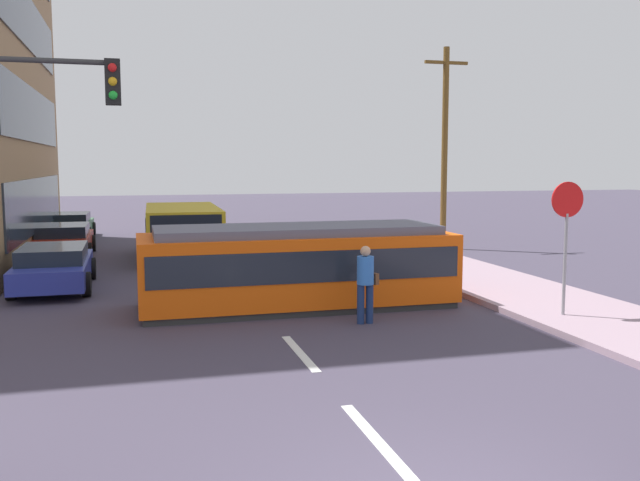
{
  "coord_description": "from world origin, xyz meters",
  "views": [
    {
      "loc": [
        -2.8,
        -5.67,
        3.41
      ],
      "look_at": [
        1.22,
        9.11,
        1.67
      ],
      "focal_mm": 38.3,
      "sensor_mm": 36.0,
      "label": 1
    }
  ],
  "objects_px": {
    "parked_sedan_far": "(64,240)",
    "stop_sign": "(567,220)",
    "parked_sedan_mid": "(54,266)",
    "city_bus": "(182,229)",
    "parked_sedan_furthest": "(70,225)",
    "traffic_light_mast": "(15,140)",
    "utility_pole_mid": "(445,145)",
    "pedestrian_crossing": "(366,280)",
    "streetcar_tram": "(297,265)"
  },
  "relations": [
    {
      "from": "streetcar_tram",
      "to": "utility_pole_mid",
      "type": "bearing_deg",
      "value": 48.68
    },
    {
      "from": "city_bus",
      "to": "pedestrian_crossing",
      "type": "relative_size",
      "value": 3.58
    },
    {
      "from": "stop_sign",
      "to": "parked_sedan_far",
      "type": "bearing_deg",
      "value": 129.81
    },
    {
      "from": "pedestrian_crossing",
      "to": "stop_sign",
      "type": "distance_m",
      "value": 4.49
    },
    {
      "from": "pedestrian_crossing",
      "to": "parked_sedan_furthest",
      "type": "bearing_deg",
      "value": 111.63
    },
    {
      "from": "utility_pole_mid",
      "to": "parked_sedan_furthest",
      "type": "bearing_deg",
      "value": 152.84
    },
    {
      "from": "streetcar_tram",
      "to": "pedestrian_crossing",
      "type": "distance_m",
      "value": 2.29
    },
    {
      "from": "traffic_light_mast",
      "to": "utility_pole_mid",
      "type": "xyz_separation_m",
      "value": [
        13.97,
        11.46,
        0.32
      ]
    },
    {
      "from": "utility_pole_mid",
      "to": "traffic_light_mast",
      "type": "bearing_deg",
      "value": -140.64
    },
    {
      "from": "city_bus",
      "to": "pedestrian_crossing",
      "type": "xyz_separation_m",
      "value": [
        3.06,
        -11.32,
        -0.13
      ]
    },
    {
      "from": "traffic_light_mast",
      "to": "utility_pole_mid",
      "type": "bearing_deg",
      "value": 39.36
    },
    {
      "from": "parked_sedan_mid",
      "to": "stop_sign",
      "type": "distance_m",
      "value": 13.16
    },
    {
      "from": "stop_sign",
      "to": "utility_pole_mid",
      "type": "xyz_separation_m",
      "value": [
        3.0,
        12.33,
        1.95
      ]
    },
    {
      "from": "city_bus",
      "to": "utility_pole_mid",
      "type": "distance_m",
      "value": 10.72
    },
    {
      "from": "parked_sedan_mid",
      "to": "traffic_light_mast",
      "type": "bearing_deg",
      "value": -89.02
    },
    {
      "from": "parked_sedan_mid",
      "to": "city_bus",
      "type": "bearing_deg",
      "value": 54.3
    },
    {
      "from": "streetcar_tram",
      "to": "utility_pole_mid",
      "type": "xyz_separation_m",
      "value": [
        8.22,
        9.35,
        3.14
      ]
    },
    {
      "from": "stop_sign",
      "to": "parked_sedan_mid",
      "type": "bearing_deg",
      "value": 147.93
    },
    {
      "from": "stop_sign",
      "to": "utility_pole_mid",
      "type": "height_order",
      "value": "utility_pole_mid"
    },
    {
      "from": "parked_sedan_mid",
      "to": "traffic_light_mast",
      "type": "xyz_separation_m",
      "value": [
        0.1,
        -6.07,
        3.2
      ]
    },
    {
      "from": "parked_sedan_furthest",
      "to": "utility_pole_mid",
      "type": "height_order",
      "value": "utility_pole_mid"
    },
    {
      "from": "parked_sedan_mid",
      "to": "traffic_light_mast",
      "type": "relative_size",
      "value": 0.84
    },
    {
      "from": "parked_sedan_far",
      "to": "stop_sign",
      "type": "bearing_deg",
      "value": -50.19
    },
    {
      "from": "parked_sedan_far",
      "to": "traffic_light_mast",
      "type": "height_order",
      "value": "traffic_light_mast"
    },
    {
      "from": "pedestrian_crossing",
      "to": "stop_sign",
      "type": "xyz_separation_m",
      "value": [
        4.22,
        -0.91,
        1.25
      ]
    },
    {
      "from": "pedestrian_crossing",
      "to": "parked_sedan_mid",
      "type": "distance_m",
      "value": 9.14
    },
    {
      "from": "parked_sedan_far",
      "to": "traffic_light_mast",
      "type": "xyz_separation_m",
      "value": [
        0.49,
        -12.88,
        3.2
      ]
    },
    {
      "from": "parked_sedan_mid",
      "to": "stop_sign",
      "type": "xyz_separation_m",
      "value": [
        11.08,
        -6.94,
        1.57
      ]
    },
    {
      "from": "pedestrian_crossing",
      "to": "utility_pole_mid",
      "type": "relative_size",
      "value": 0.21
    },
    {
      "from": "city_bus",
      "to": "utility_pole_mid",
      "type": "relative_size",
      "value": 0.75
    },
    {
      "from": "streetcar_tram",
      "to": "traffic_light_mast",
      "type": "distance_m",
      "value": 6.75
    },
    {
      "from": "streetcar_tram",
      "to": "stop_sign",
      "type": "xyz_separation_m",
      "value": [
        5.22,
        -2.98,
        1.19
      ]
    },
    {
      "from": "parked_sedan_furthest",
      "to": "utility_pole_mid",
      "type": "xyz_separation_m",
      "value": [
        14.74,
        -7.56,
        3.52
      ]
    },
    {
      "from": "parked_sedan_mid",
      "to": "parked_sedan_far",
      "type": "bearing_deg",
      "value": 93.2
    },
    {
      "from": "city_bus",
      "to": "parked_sedan_furthest",
      "type": "relative_size",
      "value": 1.33
    },
    {
      "from": "stop_sign",
      "to": "traffic_light_mast",
      "type": "xyz_separation_m",
      "value": [
        -10.97,
        0.87,
        1.63
      ]
    },
    {
      "from": "pedestrian_crossing",
      "to": "traffic_light_mast",
      "type": "bearing_deg",
      "value": -179.59
    },
    {
      "from": "streetcar_tram",
      "to": "stop_sign",
      "type": "height_order",
      "value": "stop_sign"
    },
    {
      "from": "city_bus",
      "to": "traffic_light_mast",
      "type": "bearing_deg",
      "value": -108.02
    },
    {
      "from": "streetcar_tram",
      "to": "stop_sign",
      "type": "distance_m",
      "value": 6.13
    },
    {
      "from": "traffic_light_mast",
      "to": "city_bus",
      "type": "bearing_deg",
      "value": 71.98
    },
    {
      "from": "streetcar_tram",
      "to": "utility_pole_mid",
      "type": "relative_size",
      "value": 0.93
    },
    {
      "from": "parked_sedan_far",
      "to": "utility_pole_mid",
      "type": "bearing_deg",
      "value": -5.61
    },
    {
      "from": "stop_sign",
      "to": "traffic_light_mast",
      "type": "bearing_deg",
      "value": 175.49
    },
    {
      "from": "city_bus",
      "to": "utility_pole_mid",
      "type": "height_order",
      "value": "utility_pole_mid"
    },
    {
      "from": "parked_sedan_furthest",
      "to": "traffic_light_mast",
      "type": "xyz_separation_m",
      "value": [
        0.77,
        -19.02,
        3.2
      ]
    },
    {
      "from": "pedestrian_crossing",
      "to": "parked_sedan_furthest",
      "type": "distance_m",
      "value": 20.42
    },
    {
      "from": "parked_sedan_far",
      "to": "utility_pole_mid",
      "type": "distance_m",
      "value": 14.95
    },
    {
      "from": "streetcar_tram",
      "to": "utility_pole_mid",
      "type": "height_order",
      "value": "utility_pole_mid"
    },
    {
      "from": "parked_sedan_mid",
      "to": "utility_pole_mid",
      "type": "height_order",
      "value": "utility_pole_mid"
    }
  ]
}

